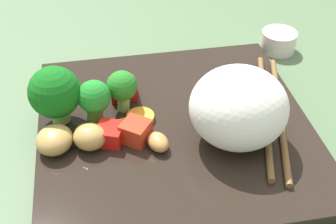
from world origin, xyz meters
The scene contains 18 objects.
ground_plane centered at (0.00, 0.00, -1.00)cm, with size 110.00×110.00×2.00cm, color #4D6645.
square_plate centered at (0.00, 0.00, 0.68)cm, with size 28.37×28.37×1.37cm, color black.
rice_mound centered at (-3.38, -5.54, 5.42)cm, with size 9.55×8.98×8.11cm, color white.
broccoli_floret_0 centered at (3.51, 5.01, 4.26)cm, with size 3.28×3.28×4.77cm.
broccoli_floret_1 centered at (2.15, 8.02, 4.21)cm, with size 3.47×3.47×4.99cm.
broccoli_floret_2 centered at (2.60, 11.85, 5.07)cm, with size 5.35×5.35×6.68cm.
carrot_slice_0 centered at (0.32, 5.21, 1.74)cm, with size 2.08×2.08×0.75cm, color orange.
carrot_slice_1 centered at (0.34, 8.98, 1.58)cm, with size 2.74×2.74×0.42cm, color orange.
carrot_slice_2 centered at (1.28, 3.44, 1.69)cm, with size 2.94×2.94×0.64cm, color orange.
carrot_slice_3 centered at (7.04, 7.99, 1.72)cm, with size 2.45×2.45×0.72cm, color #F79737.
pepper_chunk_0 centered at (-1.44, 6.84, 2.29)cm, with size 2.56×2.56×1.85cm, color red.
pepper_chunk_1 centered at (5.92, 4.80, 2.24)cm, with size 2.95×2.85×1.74cm, color red.
pepper_chunk_2 centered at (-1.70, 4.29, 2.45)cm, with size 2.59×2.56×2.16cm, color red.
chicken_piece_0 centered at (-1.91, 8.84, 2.63)cm, with size 3.25×2.99×2.52cm, color tan.
chicken_piece_1 centered at (-3.28, 2.30, 2.14)cm, with size 2.71×1.93×1.54cm, color #BC8245.
chicken_piece_2 centered at (-1.64, 12.22, 2.58)cm, with size 3.89×3.56×2.42cm, color #B08B4A.
chopstick_pair centered at (-0.62, -10.65, 1.71)cm, with size 20.24×7.83×0.68cm.
sauce_cup centered at (14.20, -17.02, 1.36)cm, with size 4.68×4.68×2.73cm, color silver.
Camera 1 is at (-35.16, 7.09, 32.36)cm, focal length 48.09 mm.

